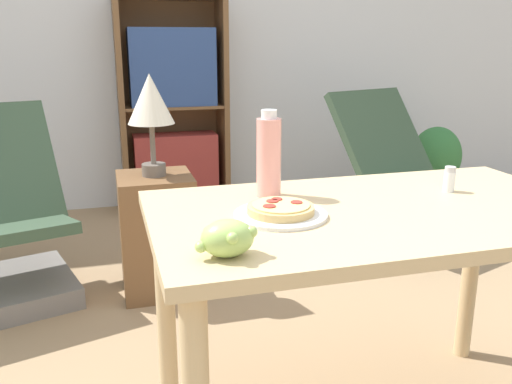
{
  "coord_description": "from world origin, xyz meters",
  "views": [
    {
      "loc": [
        -0.69,
        -1.34,
        1.17
      ],
      "look_at": [
        -0.32,
        -0.03,
        0.79
      ],
      "focal_mm": 38.0,
      "sensor_mm": 36.0,
      "label": 1
    }
  ],
  "objects_px": {
    "pizza_on_plate": "(281,211)",
    "grape_bunch": "(228,238)",
    "salt_shaker": "(449,179)",
    "lounge_chair_near": "(0,240)",
    "potted_plant_floor": "(435,167)",
    "side_table": "(157,234)",
    "drink_bottle": "(269,156)",
    "bookshelf": "(174,116)",
    "lounge_chair_far": "(399,193)",
    "table_lamp": "(151,104)"
  },
  "relations": [
    {
      "from": "bookshelf",
      "to": "potted_plant_floor",
      "type": "xyz_separation_m",
      "value": [
        1.83,
        -0.43,
        -0.38
      ]
    },
    {
      "from": "salt_shaker",
      "to": "side_table",
      "type": "relative_size",
      "value": 0.14
    },
    {
      "from": "pizza_on_plate",
      "to": "drink_bottle",
      "type": "xyz_separation_m",
      "value": [
        0.03,
        0.2,
        0.11
      ]
    },
    {
      "from": "pizza_on_plate",
      "to": "drink_bottle",
      "type": "relative_size",
      "value": 0.96
    },
    {
      "from": "table_lamp",
      "to": "potted_plant_floor",
      "type": "relative_size",
      "value": 0.79
    },
    {
      "from": "grape_bunch",
      "to": "side_table",
      "type": "xyz_separation_m",
      "value": [
        -0.03,
        1.41,
        -0.48
      ]
    },
    {
      "from": "salt_shaker",
      "to": "lounge_chair_near",
      "type": "relative_size",
      "value": 0.09
    },
    {
      "from": "bookshelf",
      "to": "side_table",
      "type": "xyz_separation_m",
      "value": [
        -0.27,
        -1.32,
        -0.39
      ]
    },
    {
      "from": "pizza_on_plate",
      "to": "grape_bunch",
      "type": "xyz_separation_m",
      "value": [
        -0.19,
        -0.23,
        0.03
      ]
    },
    {
      "from": "pizza_on_plate",
      "to": "bookshelf",
      "type": "bearing_deg",
      "value": 88.98
    },
    {
      "from": "grape_bunch",
      "to": "potted_plant_floor",
      "type": "xyz_separation_m",
      "value": [
        2.07,
        2.3,
        -0.48
      ]
    },
    {
      "from": "lounge_chair_near",
      "to": "potted_plant_floor",
      "type": "relative_size",
      "value": 1.55
    },
    {
      "from": "pizza_on_plate",
      "to": "salt_shaker",
      "type": "xyz_separation_m",
      "value": [
        0.57,
        0.09,
        0.02
      ]
    },
    {
      "from": "salt_shaker",
      "to": "table_lamp",
      "type": "xyz_separation_m",
      "value": [
        -0.79,
        1.09,
        0.13
      ]
    },
    {
      "from": "grape_bunch",
      "to": "potted_plant_floor",
      "type": "height_order",
      "value": "grape_bunch"
    },
    {
      "from": "lounge_chair_near",
      "to": "bookshelf",
      "type": "xyz_separation_m",
      "value": [
        0.97,
        1.2,
        0.39
      ]
    },
    {
      "from": "table_lamp",
      "to": "lounge_chair_far",
      "type": "bearing_deg",
      "value": 12.51
    },
    {
      "from": "lounge_chair_far",
      "to": "potted_plant_floor",
      "type": "xyz_separation_m",
      "value": [
        0.62,
        0.56,
        0.0
      ]
    },
    {
      "from": "drink_bottle",
      "to": "side_table",
      "type": "bearing_deg",
      "value": 104.12
    },
    {
      "from": "grape_bunch",
      "to": "lounge_chair_near",
      "type": "distance_m",
      "value": 1.76
    },
    {
      "from": "pizza_on_plate",
      "to": "lounge_chair_far",
      "type": "distance_m",
      "value": 2.02
    },
    {
      "from": "bookshelf",
      "to": "potted_plant_floor",
      "type": "relative_size",
      "value": 2.53
    },
    {
      "from": "side_table",
      "to": "table_lamp",
      "type": "bearing_deg",
      "value": 0.0
    },
    {
      "from": "lounge_chair_far",
      "to": "bookshelf",
      "type": "distance_m",
      "value": 1.62
    },
    {
      "from": "lounge_chair_near",
      "to": "bookshelf",
      "type": "distance_m",
      "value": 1.59
    },
    {
      "from": "drink_bottle",
      "to": "table_lamp",
      "type": "distance_m",
      "value": 1.02
    },
    {
      "from": "grape_bunch",
      "to": "potted_plant_floor",
      "type": "relative_size",
      "value": 0.23
    },
    {
      "from": "table_lamp",
      "to": "side_table",
      "type": "bearing_deg",
      "value": 180.0
    },
    {
      "from": "grape_bunch",
      "to": "lounge_chair_near",
      "type": "height_order",
      "value": "lounge_chair_near"
    },
    {
      "from": "pizza_on_plate",
      "to": "lounge_chair_near",
      "type": "xyz_separation_m",
      "value": [
        -0.93,
        1.3,
        -0.46
      ]
    },
    {
      "from": "lounge_chair_near",
      "to": "lounge_chair_far",
      "type": "relative_size",
      "value": 0.98
    },
    {
      "from": "pizza_on_plate",
      "to": "side_table",
      "type": "bearing_deg",
      "value": 100.56
    },
    {
      "from": "salt_shaker",
      "to": "side_table",
      "type": "bearing_deg",
      "value": 125.97
    },
    {
      "from": "salt_shaker",
      "to": "bookshelf",
      "type": "bearing_deg",
      "value": 102.3
    },
    {
      "from": "bookshelf",
      "to": "lounge_chair_near",
      "type": "bearing_deg",
      "value": -128.94
    },
    {
      "from": "lounge_chair_near",
      "to": "table_lamp",
      "type": "height_order",
      "value": "table_lamp"
    },
    {
      "from": "drink_bottle",
      "to": "grape_bunch",
      "type": "bearing_deg",
      "value": -117.49
    },
    {
      "from": "grape_bunch",
      "to": "salt_shaker",
      "type": "bearing_deg",
      "value": 22.8
    },
    {
      "from": "lounge_chair_near",
      "to": "table_lamp",
      "type": "bearing_deg",
      "value": -25.83
    },
    {
      "from": "side_table",
      "to": "potted_plant_floor",
      "type": "xyz_separation_m",
      "value": [
        2.1,
        0.89,
        0.0
      ]
    },
    {
      "from": "grape_bunch",
      "to": "bookshelf",
      "type": "distance_m",
      "value": 2.74
    },
    {
      "from": "lounge_chair_near",
      "to": "pizza_on_plate",
      "type": "bearing_deg",
      "value": -70.88
    },
    {
      "from": "side_table",
      "to": "drink_bottle",
      "type": "bearing_deg",
      "value": -75.88
    },
    {
      "from": "salt_shaker",
      "to": "lounge_chair_far",
      "type": "height_order",
      "value": "lounge_chair_far"
    },
    {
      "from": "lounge_chair_far",
      "to": "side_table",
      "type": "bearing_deg",
      "value": 172.87
    },
    {
      "from": "lounge_chair_far",
      "to": "pizza_on_plate",
      "type": "bearing_deg",
      "value": -149.43
    },
    {
      "from": "drink_bottle",
      "to": "bookshelf",
      "type": "height_order",
      "value": "bookshelf"
    },
    {
      "from": "pizza_on_plate",
      "to": "table_lamp",
      "type": "distance_m",
      "value": 1.22
    },
    {
      "from": "lounge_chair_far",
      "to": "potted_plant_floor",
      "type": "bearing_deg",
      "value": 22.74
    },
    {
      "from": "salt_shaker",
      "to": "lounge_chair_near",
      "type": "distance_m",
      "value": 1.98
    }
  ]
}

